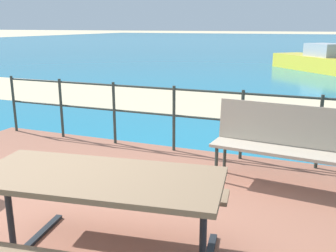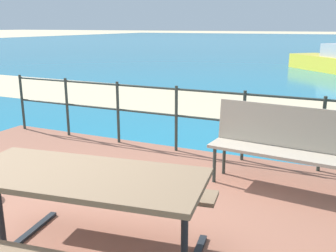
# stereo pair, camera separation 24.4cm
# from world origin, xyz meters

# --- Properties ---
(ground_plane) EXTENTS (240.00, 240.00, 0.00)m
(ground_plane) POSITION_xyz_m (0.00, 0.00, 0.00)
(ground_plane) COLOR beige
(patio_paving) EXTENTS (6.40, 5.20, 0.06)m
(patio_paving) POSITION_xyz_m (0.00, 0.00, 0.03)
(patio_paving) COLOR #935B47
(patio_paving) RESTS_ON ground
(sea_water) EXTENTS (90.00, 90.00, 0.01)m
(sea_water) POSITION_xyz_m (0.00, 40.00, 0.01)
(sea_water) COLOR teal
(sea_water) RESTS_ON ground
(beach_strip) EXTENTS (54.05, 4.31, 0.01)m
(beach_strip) POSITION_xyz_m (0.00, 6.32, 0.01)
(beach_strip) COLOR beige
(beach_strip) RESTS_ON ground
(picnic_table) EXTENTS (1.91, 1.63, 0.79)m
(picnic_table) POSITION_xyz_m (0.53, -0.45, 0.66)
(picnic_table) COLOR #7A6047
(picnic_table) RESTS_ON patio_paving
(park_bench) EXTENTS (1.73, 0.58, 0.93)m
(park_bench) POSITION_xyz_m (1.65, 1.73, 0.61)
(park_bench) COLOR tan
(park_bench) RESTS_ON patio_paving
(railing_fence) EXTENTS (5.94, 0.04, 0.96)m
(railing_fence) POSITION_xyz_m (0.00, 2.45, 0.66)
(railing_fence) COLOR #2D3833
(railing_fence) RESTS_ON patio_paving
(boat_near) EXTENTS (3.93, 4.17, 1.12)m
(boat_near) POSITION_xyz_m (1.81, 14.64, 0.40)
(boat_near) COLOR yellow
(boat_near) RESTS_ON sea_water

